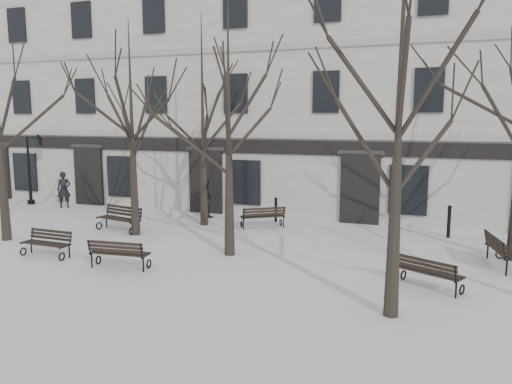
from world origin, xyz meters
The scene contains 17 objects.
ground centered at (0.00, 0.00, 0.00)m, with size 100.00×100.00×0.00m, color silver.
building centered at (0.00, 12.96, 5.52)m, with size 40.40×10.20×11.40m.
tree_1 centered at (0.31, 1.70, 5.05)m, with size 5.65×5.65×8.08m.
tree_2 centered at (5.62, -1.66, 5.31)m, with size 5.94×5.94×8.49m.
tree_4 centered at (-4.10, 3.06, 4.89)m, with size 5.48×5.48×7.82m.
tree_5 centered at (-2.44, 5.53, 5.25)m, with size 5.88×5.88×8.40m.
bench_0 centered at (-5.06, -0.44, 0.45)m, with size 1.68×0.66×0.83m.
bench_1 centered at (-2.13, -0.78, 0.48)m, with size 1.79×0.80×0.88m.
bench_2 centered at (6.34, 0.45, 0.47)m, with size 1.77×1.30×0.86m.
bench_3 centered at (-5.01, 3.38, 0.52)m, with size 2.01×1.08×0.96m.
bench_4 centered at (0.02, 5.79, 0.48)m, with size 1.76×1.49×0.88m.
bench_5 centered at (8.34, 3.23, 0.51)m, with size 1.01×1.94×0.94m.
lamp_post centered at (-12.65, 6.99, 2.05)m, with size 1.11×0.41×3.54m.
bollard_a centered at (0.16, 7.04, 0.57)m, with size 0.14×0.14×1.06m.
bollard_b centered at (6.94, 6.58, 0.65)m, with size 0.15×0.15×1.21m.
pedestrian_a centered at (-10.54, 6.70, 0.00)m, with size 0.65×0.43×1.77m, color black.
pedestrian_b centered at (-3.10, 6.96, 0.00)m, with size 0.80×0.62×1.65m, color black.
Camera 1 is at (6.41, -12.60, 4.36)m, focal length 35.00 mm.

